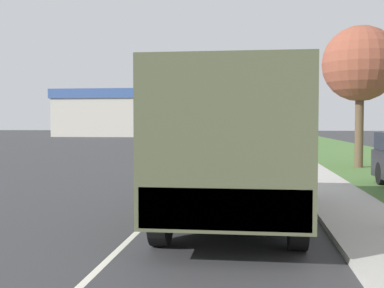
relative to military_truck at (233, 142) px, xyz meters
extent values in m
plane|color=#38383A|center=(-1.78, 28.23, -1.69)|extent=(180.00, 180.00, 0.00)
cube|color=silver|center=(-1.78, 28.23, -1.69)|extent=(0.12, 120.00, 0.00)
cube|color=beige|center=(2.72, 28.23, -1.63)|extent=(1.80, 120.00, 0.12)
cube|color=#4C7538|center=(7.12, 28.23, -1.68)|extent=(7.00, 120.00, 0.02)
cube|color=#474C38|center=(0.00, 2.78, -0.20)|extent=(2.58, 2.00, 1.92)
cube|color=#4C5138|center=(0.00, -0.79, 0.12)|extent=(2.58, 5.15, 2.57)
cube|color=#474C38|center=(0.00, -3.32, -0.81)|extent=(2.45, 0.10, 0.60)
cube|color=red|center=(-0.97, -3.34, -0.61)|extent=(0.12, 0.06, 0.12)
cube|color=red|center=(0.97, -3.34, -0.61)|extent=(0.12, 0.06, 0.12)
cylinder|color=black|center=(-1.14, 2.68, -1.19)|extent=(0.30, 1.00, 1.00)
cylinder|color=black|center=(1.14, 2.68, -1.19)|extent=(0.30, 1.00, 1.00)
cylinder|color=black|center=(-1.14, -2.08, -1.19)|extent=(0.30, 1.00, 1.00)
cylinder|color=black|center=(1.14, -2.08, -1.19)|extent=(0.30, 1.00, 1.00)
cylinder|color=black|center=(-1.14, -0.54, -1.19)|extent=(0.30, 1.00, 1.00)
cylinder|color=black|center=(1.14, -0.54, -1.19)|extent=(0.30, 1.00, 1.00)
cube|color=silver|center=(-3.29, 12.57, -1.17)|extent=(1.80, 4.47, 0.69)
cube|color=black|center=(-3.29, 12.66, -0.46)|extent=(1.58, 2.01, 0.71)
cylinder|color=black|center=(-4.09, 14.00, -1.37)|extent=(0.20, 0.64, 0.64)
cylinder|color=black|center=(-2.49, 14.00, -1.37)|extent=(0.20, 0.64, 0.64)
cylinder|color=black|center=(-4.09, 11.14, -1.37)|extent=(0.20, 0.64, 0.64)
cylinder|color=black|center=(-2.49, 11.14, -1.37)|extent=(0.20, 0.64, 0.64)
cube|color=#B7BABF|center=(-0.26, 22.94, -1.21)|extent=(1.94, 4.30, 0.61)
cube|color=black|center=(-0.26, 23.03, -0.58)|extent=(1.70, 1.94, 0.64)
cylinder|color=black|center=(-1.13, 24.32, -1.37)|extent=(0.20, 0.64, 0.64)
cylinder|color=black|center=(0.61, 24.32, -1.37)|extent=(0.20, 0.64, 0.64)
cylinder|color=black|center=(-1.13, 21.57, -1.37)|extent=(0.20, 0.64, 0.64)
cylinder|color=black|center=(0.61, 21.57, -1.37)|extent=(0.20, 0.64, 0.64)
cube|color=#B7BABF|center=(0.31, 37.19, -1.13)|extent=(1.83, 4.73, 0.77)
cube|color=black|center=(0.31, 37.28, -0.36)|extent=(1.61, 2.13, 0.77)
cylinder|color=black|center=(-0.50, 38.70, -1.37)|extent=(0.20, 0.64, 0.64)
cylinder|color=black|center=(1.13, 38.70, -1.37)|extent=(0.20, 0.64, 0.64)
cylinder|color=black|center=(-0.50, 35.68, -1.37)|extent=(0.20, 0.64, 0.64)
cylinder|color=black|center=(1.13, 35.68, -1.37)|extent=(0.20, 0.64, 0.64)
cube|color=maroon|center=(-0.26, 51.54, -1.18)|extent=(1.90, 4.55, 0.67)
cube|color=black|center=(-0.26, 51.63, -0.49)|extent=(1.67, 2.05, 0.69)
cylinder|color=black|center=(-1.11, 53.00, -1.37)|extent=(0.20, 0.64, 0.64)
cylinder|color=black|center=(0.59, 53.00, -1.37)|extent=(0.20, 0.64, 0.64)
cylinder|color=black|center=(-1.11, 50.08, -1.37)|extent=(0.20, 0.64, 0.64)
cylinder|color=black|center=(0.59, 50.08, -1.37)|extent=(0.20, 0.64, 0.64)
cylinder|color=black|center=(4.72, 6.62, -1.29)|extent=(0.24, 0.76, 0.76)
cylinder|color=brown|center=(5.34, 13.01, 0.26)|extent=(0.39, 0.39, 3.85)
sphere|color=brown|center=(5.34, 13.01, 3.14)|extent=(3.48, 3.48, 3.48)
cube|color=beige|center=(-21.75, 62.12, 1.14)|extent=(14.61, 8.94, 5.66)
cube|color=#385693|center=(-21.75, 62.12, 4.68)|extent=(15.20, 9.30, 1.42)
camera|label=1|loc=(0.39, -10.09, 0.41)|focal=45.00mm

